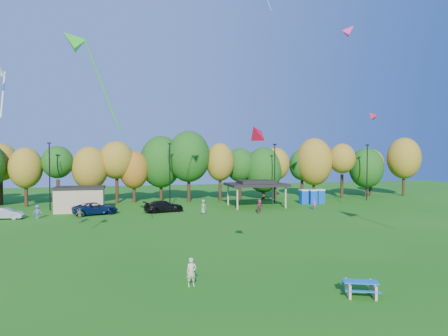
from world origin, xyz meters
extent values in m
plane|color=#19600F|center=(0.00, 0.00, 0.00)|extent=(160.00, 160.00, 0.00)
cylinder|color=black|center=(-22.13, 48.25, 1.90)|extent=(0.50, 0.50, 3.79)
ellipsoid|color=olive|center=(-22.13, 48.25, 6.32)|extent=(4.94, 4.94, 5.58)
cylinder|color=black|center=(-18.02, 45.01, 1.67)|extent=(0.50, 0.50, 3.34)
ellipsoid|color=olive|center=(-18.02, 45.01, 5.56)|extent=(4.61, 4.61, 5.88)
cylinder|color=black|center=(-13.72, 44.85, 1.91)|extent=(0.50, 0.50, 3.82)
ellipsoid|color=#144C0F|center=(-13.72, 44.85, 6.36)|extent=(4.43, 4.43, 4.73)
cylinder|color=black|center=(-9.30, 45.50, 1.63)|extent=(0.50, 0.50, 3.25)
ellipsoid|color=olive|center=(-9.30, 45.50, 5.42)|extent=(5.33, 5.33, 6.53)
cylinder|color=black|center=(-5.45, 46.07, 1.98)|extent=(0.50, 0.50, 3.96)
ellipsoid|color=olive|center=(-5.45, 46.07, 6.61)|extent=(5.31, 5.31, 5.82)
cylinder|color=black|center=(-2.85, 46.34, 1.52)|extent=(0.50, 0.50, 3.05)
ellipsoid|color=#995914|center=(-2.85, 46.34, 5.08)|extent=(4.54, 4.54, 5.87)
cylinder|color=black|center=(1.42, 47.53, 1.89)|extent=(0.50, 0.50, 3.77)
ellipsoid|color=#144C0F|center=(1.42, 47.53, 6.29)|extent=(6.69, 6.69, 8.35)
cylinder|color=black|center=(5.46, 44.54, 2.14)|extent=(0.50, 0.50, 4.28)
ellipsoid|color=#144C0F|center=(5.46, 44.54, 7.14)|extent=(6.64, 6.64, 8.01)
cylinder|color=black|center=(10.41, 44.21, 1.88)|extent=(0.50, 0.50, 3.76)
ellipsoid|color=olive|center=(10.41, 44.21, 6.27)|extent=(4.49, 4.49, 6.02)
cylinder|color=black|center=(14.29, 46.25, 1.72)|extent=(0.50, 0.50, 3.43)
ellipsoid|color=#144C0F|center=(14.29, 46.25, 5.72)|extent=(4.77, 4.77, 5.63)
cylinder|color=black|center=(18.11, 45.40, 1.48)|extent=(0.50, 0.50, 2.95)
ellipsoid|color=#144C0F|center=(18.11, 45.40, 4.92)|extent=(6.14, 6.14, 7.54)
cylinder|color=black|center=(20.39, 45.86, 1.76)|extent=(0.50, 0.50, 3.52)
ellipsoid|color=olive|center=(20.39, 45.86, 5.87)|extent=(4.78, 4.78, 5.53)
cylinder|color=black|center=(26.06, 47.51, 1.69)|extent=(0.50, 0.50, 3.39)
ellipsoid|color=#144C0F|center=(26.06, 47.51, 5.64)|extent=(4.54, 4.54, 5.46)
cylinder|color=black|center=(27.70, 46.23, 1.86)|extent=(0.50, 0.50, 3.72)
ellipsoid|color=olive|center=(27.70, 46.23, 6.20)|extent=(6.32, 6.32, 8.24)
cylinder|color=black|center=(31.99, 44.27, 2.03)|extent=(0.50, 0.50, 4.06)
ellipsoid|color=olive|center=(31.99, 44.27, 6.77)|extent=(4.50, 4.50, 5.13)
cylinder|color=black|center=(37.07, 44.81, 1.53)|extent=(0.50, 0.50, 3.05)
ellipsoid|color=#144C0F|center=(37.07, 44.81, 5.09)|extent=(5.97, 5.97, 7.05)
cylinder|color=black|center=(38.98, 46.35, 1.78)|extent=(0.50, 0.50, 3.55)
ellipsoid|color=olive|center=(38.98, 46.35, 5.92)|extent=(4.60, 4.60, 4.99)
cylinder|color=black|center=(44.51, 44.51, 2.03)|extent=(0.50, 0.50, 4.07)
ellipsoid|color=olive|center=(44.51, 44.51, 6.78)|extent=(5.83, 5.83, 7.42)
cylinder|color=black|center=(-14.00, 40.00, 4.50)|extent=(0.16, 0.16, 9.00)
cube|color=black|center=(-14.00, 40.00, 9.00)|extent=(0.50, 0.25, 0.18)
cylinder|color=black|center=(2.00, 40.00, 4.50)|extent=(0.16, 0.16, 9.00)
cube|color=black|center=(2.00, 40.00, 9.00)|extent=(0.50, 0.25, 0.18)
cylinder|color=black|center=(18.00, 40.00, 4.50)|extent=(0.16, 0.16, 9.00)
cube|color=black|center=(18.00, 40.00, 9.00)|extent=(0.50, 0.25, 0.18)
cylinder|color=black|center=(34.00, 40.00, 4.50)|extent=(0.16, 0.16, 9.00)
cube|color=black|center=(34.00, 40.00, 9.00)|extent=(0.50, 0.25, 0.18)
cube|color=tan|center=(-10.00, 38.00, 1.50)|extent=(6.00, 4.00, 3.00)
cube|color=black|center=(-10.00, 38.00, 3.12)|extent=(6.30, 4.30, 0.25)
cylinder|color=tan|center=(10.50, 34.50, 1.50)|extent=(0.24, 0.24, 3.00)
cylinder|color=tan|center=(17.50, 34.50, 1.50)|extent=(0.24, 0.24, 3.00)
cylinder|color=tan|center=(10.50, 39.50, 1.50)|extent=(0.24, 0.24, 3.00)
cylinder|color=tan|center=(17.50, 39.50, 1.50)|extent=(0.24, 0.24, 3.00)
cube|color=black|center=(14.00, 37.00, 3.15)|extent=(8.20, 6.20, 0.35)
cube|color=black|center=(14.00, 37.00, 3.55)|extent=(5.00, 3.50, 0.45)
cube|color=#0D45B4|center=(21.93, 38.10, 1.00)|extent=(1.10, 1.10, 2.00)
cube|color=silver|center=(21.93, 38.10, 2.09)|extent=(1.15, 1.15, 0.18)
cube|color=#0D45B4|center=(23.23, 37.73, 1.00)|extent=(1.10, 1.10, 2.00)
cube|color=silver|center=(23.23, 37.73, 2.09)|extent=(1.15, 1.15, 0.18)
cube|color=#0D45B4|center=(24.53, 37.86, 1.00)|extent=(1.10, 1.10, 2.00)
cube|color=silver|center=(24.53, 37.86, 2.09)|extent=(1.15, 1.15, 0.18)
cube|color=tan|center=(7.23, 1.62, 0.36)|extent=(0.66, 1.38, 0.72)
cube|color=tan|center=(8.43, 1.13, 0.36)|extent=(0.66, 1.38, 0.72)
cube|color=blue|center=(7.83, 1.38, 0.75)|extent=(1.94, 1.37, 0.06)
cube|color=blue|center=(7.59, 0.81, 0.44)|extent=(1.75, 0.91, 0.05)
cube|color=blue|center=(8.06, 1.95, 0.44)|extent=(1.75, 0.91, 0.05)
imported|color=beige|center=(-0.65, 5.05, 0.82)|extent=(0.63, 0.44, 1.63)
imported|color=#A5A6AA|center=(-17.65, 33.47, 0.64)|extent=(4.06, 1.90, 1.29)
imported|color=#0B1C43|center=(-7.85, 34.62, 0.76)|extent=(5.96, 4.13, 1.51)
imported|color=black|center=(0.63, 34.75, 0.75)|extent=(5.50, 3.30, 1.49)
imported|color=#5250B1|center=(-14.16, 32.72, 0.80)|extent=(1.11, 0.74, 1.60)
imported|color=#687346|center=(-9.07, 28.70, 0.81)|extent=(1.01, 0.59, 1.63)
imported|color=#69875C|center=(5.27, 31.84, 0.91)|extent=(0.99, 1.06, 1.83)
imported|color=#8C3A4A|center=(12.25, 30.53, 0.93)|extent=(1.52, 1.67, 1.85)
imported|color=#8F4899|center=(20.56, 31.95, 0.77)|extent=(0.62, 0.67, 1.54)
cone|color=#EB277E|center=(18.67, 20.43, 20.48)|extent=(2.07, 1.86, 1.68)
cone|color=red|center=(2.97, 4.33, 8.77)|extent=(1.69, 1.68, 1.37)
cone|color=red|center=(25.54, 26.51, 12.32)|extent=(1.58, 1.65, 1.32)
cone|color=green|center=(-7.93, 13.54, 15.75)|extent=(2.17, 1.68, 2.07)
cylinder|color=green|center=(-5.84, 13.39, 12.60)|extent=(2.49, 0.28, 6.61)
cylinder|color=white|center=(-11.16, 8.70, 11.01)|extent=(0.11, 1.12, 2.85)
camera|label=1|loc=(-4.30, -17.17, 7.52)|focal=32.00mm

